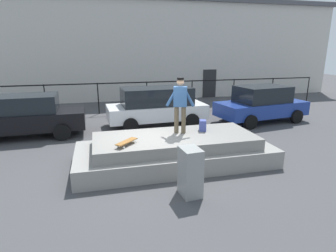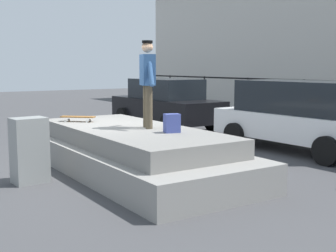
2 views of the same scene
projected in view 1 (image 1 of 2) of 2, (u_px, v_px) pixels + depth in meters
The scene contains 11 objects.
ground_plane at pixel (149, 166), 8.51m from camera, with size 60.00×60.00×0.00m, color #424244.
concrete_ledge at pixel (175, 151), 8.65m from camera, with size 5.96×2.49×0.88m.
skateboarder at pixel (180, 102), 8.54m from camera, with size 0.87×0.36×1.72m.
skateboard at pixel (127, 142), 7.65m from camera, with size 0.67×0.69×0.12m.
backpack at pixel (203, 125), 9.00m from camera, with size 0.28×0.20×0.35m, color #3F4C99.
car_black_sedan_near at pixel (25, 116), 11.14m from camera, with size 4.58×2.09×1.68m.
car_white_hatchback_mid at pixel (157, 105), 12.85m from camera, with size 4.55×2.17×1.75m.
car_blue_sedan_far at pixel (261, 104), 13.52m from camera, with size 4.56×2.56×1.72m.
utility_box at pixel (190, 172), 6.69m from camera, with size 0.44×0.60×1.19m, color gray.
fence_row at pixel (123, 90), 15.36m from camera, with size 24.06×0.06×1.68m.
warehouse_building at pixel (112, 49), 21.81m from camera, with size 33.46×8.30×6.80m.
Camera 1 is at (-1.40, -7.78, 3.43)m, focal length 30.01 mm.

